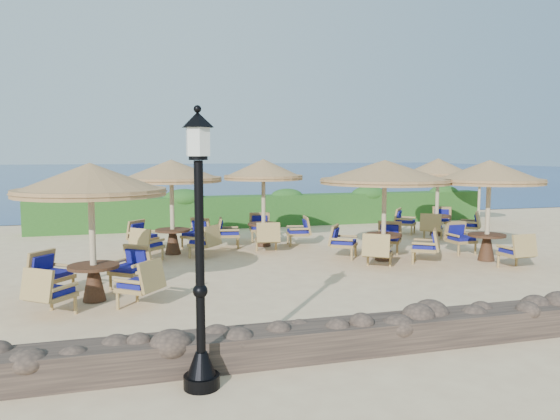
# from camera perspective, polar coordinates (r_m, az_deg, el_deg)

# --- Properties ---
(ground) EXTENTS (120.00, 120.00, 0.00)m
(ground) POSITION_cam_1_polar(r_m,az_deg,el_deg) (14.61, 7.04, -5.25)
(ground) COLOR beige
(ground) RESTS_ON ground
(sea) EXTENTS (160.00, 160.00, 0.00)m
(sea) POSITION_cam_1_polar(r_m,az_deg,el_deg) (83.41, -12.19, 3.91)
(sea) COLOR navy
(sea) RESTS_ON ground
(hedge) EXTENTS (18.00, 0.90, 1.20)m
(hedge) POSITION_cam_1_polar(r_m,az_deg,el_deg) (21.26, -0.56, -0.05)
(hedge) COLOR #1E4C18
(hedge) RESTS_ON ground
(stone_wall) EXTENTS (15.00, 0.65, 0.44)m
(stone_wall) POSITION_cam_1_polar(r_m,az_deg,el_deg) (9.34, 22.39, -10.74)
(stone_wall) COLOR brown
(stone_wall) RESTS_ON ground
(lamp_post) EXTENTS (0.44, 0.44, 3.31)m
(lamp_post) POSITION_cam_1_polar(r_m,az_deg,el_deg) (6.55, -8.38, -5.39)
(lamp_post) COLOR black
(lamp_post) RESTS_ON ground
(extra_parasol) EXTENTS (2.30, 2.30, 2.41)m
(extra_parasol) POSITION_cam_1_polar(r_m,az_deg,el_deg) (22.77, 20.19, 3.95)
(extra_parasol) COLOR #C7B48C
(extra_parasol) RESTS_ON ground
(cafe_set_0) EXTENTS (2.85, 2.85, 2.65)m
(cafe_set_0) POSITION_cam_1_polar(r_m,az_deg,el_deg) (10.89, -19.12, 0.39)
(cafe_set_0) COLOR #C7B48C
(cafe_set_0) RESTS_ON ground
(cafe_set_1) EXTENTS (3.43, 3.43, 2.65)m
(cafe_set_1) POSITION_cam_1_polar(r_m,az_deg,el_deg) (14.52, 10.87, 2.41)
(cafe_set_1) COLOR #C7B48C
(cafe_set_1) RESTS_ON ground
(cafe_set_2) EXTENTS (2.79, 2.83, 2.65)m
(cafe_set_2) POSITION_cam_1_polar(r_m,az_deg,el_deg) (15.23, 21.00, 2.48)
(cafe_set_2) COLOR #C7B48C
(cafe_set_2) RESTS_ON ground
(cafe_set_3) EXTENTS (2.83, 2.83, 2.65)m
(cafe_set_3) POSITION_cam_1_polar(r_m,az_deg,el_deg) (15.45, -11.25, 2.14)
(cafe_set_3) COLOR #C7B48C
(cafe_set_3) RESTS_ON ground
(cafe_set_4) EXTENTS (2.87, 2.87, 2.65)m
(cafe_set_4) POSITION_cam_1_polar(r_m,az_deg,el_deg) (16.49, -1.74, 2.06)
(cafe_set_4) COLOR #C7B48C
(cafe_set_4) RESTS_ON ground
(cafe_set_5) EXTENTS (2.59, 2.59, 2.65)m
(cafe_set_5) POSITION_cam_1_polar(r_m,az_deg,el_deg) (19.36, 16.14, 2.32)
(cafe_set_5) COLOR #C7B48C
(cafe_set_5) RESTS_ON ground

